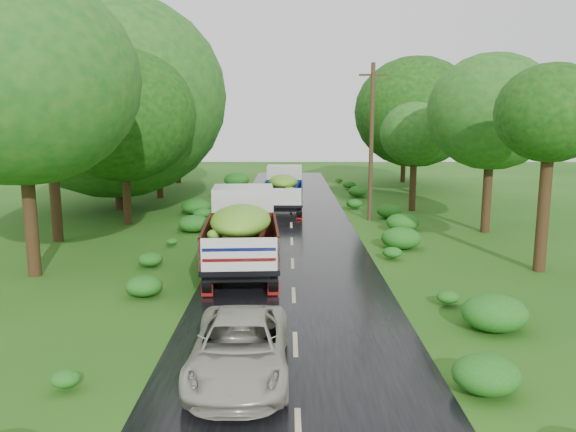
{
  "coord_description": "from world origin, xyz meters",
  "views": [
    {
      "loc": [
        -0.19,
        -13.47,
        5.69
      ],
      "look_at": [
        -0.18,
        9.24,
        1.7
      ],
      "focal_mm": 35.0,
      "sensor_mm": 36.0,
      "label": 1
    }
  ],
  "objects_px": {
    "truck_near": "(242,227)",
    "car": "(240,348)",
    "truck_far": "(284,187)",
    "utility_pole": "(371,141)"
  },
  "relations": [
    {
      "from": "truck_near",
      "to": "car",
      "type": "height_order",
      "value": "truck_near"
    },
    {
      "from": "truck_near",
      "to": "truck_far",
      "type": "relative_size",
      "value": 1.11
    },
    {
      "from": "car",
      "to": "utility_pole",
      "type": "height_order",
      "value": "utility_pole"
    },
    {
      "from": "car",
      "to": "utility_pole",
      "type": "xyz_separation_m",
      "value": [
        5.66,
        19.32,
        3.77
      ]
    },
    {
      "from": "truck_near",
      "to": "utility_pole",
      "type": "distance_m",
      "value": 12.61
    },
    {
      "from": "truck_near",
      "to": "car",
      "type": "xyz_separation_m",
      "value": [
        0.64,
        -8.76,
        -1.0
      ]
    },
    {
      "from": "truck_near",
      "to": "utility_pole",
      "type": "bearing_deg",
      "value": 55.99
    },
    {
      "from": "truck_far",
      "to": "utility_pole",
      "type": "xyz_separation_m",
      "value": [
        4.84,
        -2.86,
        2.93
      ]
    },
    {
      "from": "truck_near",
      "to": "utility_pole",
      "type": "xyz_separation_m",
      "value": [
        6.3,
        10.57,
        2.77
      ]
    },
    {
      "from": "truck_far",
      "to": "utility_pole",
      "type": "relative_size",
      "value": 0.74
    }
  ]
}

